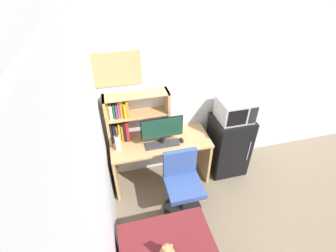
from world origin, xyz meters
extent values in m
cube|color=silver|center=(0.40, 0.02, 1.30)|extent=(6.40, 0.04, 2.60)
cube|color=silver|center=(-1.62, -1.60, 1.30)|extent=(0.04, 4.40, 2.60)
cube|color=tan|center=(-0.88, -0.28, 0.73)|extent=(1.34, 0.56, 0.03)
cube|color=tan|center=(-1.53, -0.28, 0.36)|extent=(0.04, 0.50, 0.71)
cube|color=tan|center=(-0.23, -0.28, 0.36)|extent=(0.04, 0.50, 0.71)
cube|color=tan|center=(-1.53, -0.11, 1.07)|extent=(0.03, 0.23, 0.66)
cube|color=tan|center=(-0.74, -0.11, 1.07)|extent=(0.03, 0.23, 0.66)
cube|color=tan|center=(-1.14, -0.11, 1.39)|extent=(0.82, 0.23, 0.01)
cube|color=tan|center=(-1.14, -0.11, 1.10)|extent=(0.76, 0.23, 0.01)
cube|color=black|center=(-1.50, -0.10, 0.89)|extent=(0.03, 0.17, 0.30)
cube|color=black|center=(-1.46, -0.10, 0.87)|extent=(0.03, 0.18, 0.26)
cube|color=brown|center=(-1.43, -0.09, 0.86)|extent=(0.02, 0.15, 0.23)
cube|color=gold|center=(-1.40, -0.09, 0.88)|extent=(0.02, 0.15, 0.27)
cube|color=orange|center=(-1.36, -0.09, 0.86)|extent=(0.03, 0.16, 0.24)
cube|color=black|center=(-1.33, -0.10, 0.89)|extent=(0.03, 0.18, 0.30)
cube|color=#B21E1E|center=(-1.30, -0.10, 0.89)|extent=(0.04, 0.19, 0.29)
cube|color=gold|center=(-1.50, -0.09, 1.22)|extent=(0.03, 0.14, 0.22)
cube|color=silver|center=(-1.47, -0.10, 1.20)|extent=(0.04, 0.17, 0.19)
cube|color=#197233|center=(-1.43, -0.09, 1.21)|extent=(0.02, 0.14, 0.20)
cube|color=purple|center=(-1.40, -0.09, 1.21)|extent=(0.02, 0.16, 0.20)
cube|color=brown|center=(-1.37, -0.09, 1.22)|extent=(0.03, 0.14, 0.24)
cube|color=orange|center=(-1.33, -0.09, 1.23)|extent=(0.04, 0.15, 0.24)
cube|color=gold|center=(-1.30, -0.10, 1.21)|extent=(0.02, 0.18, 0.20)
cube|color=orange|center=(-1.26, -0.10, 1.23)|extent=(0.03, 0.18, 0.24)
cylinder|color=black|center=(-0.87, -0.34, 0.75)|extent=(0.17, 0.17, 0.02)
cylinder|color=black|center=(-0.87, -0.34, 0.81)|extent=(0.04, 0.04, 0.10)
cube|color=black|center=(-0.87, -0.34, 1.00)|extent=(0.55, 0.01, 0.30)
cube|color=#193D2D|center=(-0.87, -0.34, 1.00)|extent=(0.52, 0.02, 0.27)
cube|color=#333338|center=(-0.87, -0.36, 0.75)|extent=(0.45, 0.14, 0.02)
ellipsoid|color=black|center=(-0.61, -0.35, 0.76)|extent=(0.05, 0.11, 0.03)
cylinder|color=silver|center=(-1.44, -0.32, 0.85)|extent=(0.07, 0.07, 0.22)
cylinder|color=black|center=(-1.44, -0.32, 0.98)|extent=(0.04, 0.04, 0.02)
cube|color=black|center=(0.15, -0.29, 0.47)|extent=(0.53, 0.47, 0.94)
cube|color=black|center=(0.15, -0.53, 0.47)|extent=(0.51, 0.01, 0.90)
cylinder|color=#B2B2B7|center=(0.33, -0.54, 0.52)|extent=(0.01, 0.01, 0.33)
cube|color=#ADADB2|center=(0.15, -0.29, 1.09)|extent=(0.45, 0.39, 0.30)
cube|color=black|center=(0.09, -0.49, 1.09)|extent=(0.27, 0.01, 0.22)
cube|color=black|center=(0.31, -0.49, 1.09)|extent=(0.11, 0.01, 0.24)
cylinder|color=black|center=(-0.73, -0.89, 0.02)|extent=(0.51, 0.51, 0.04)
cylinder|color=black|center=(-0.73, -0.89, 0.24)|extent=(0.04, 0.04, 0.44)
cube|color=#334C8C|center=(-0.73, -0.89, 0.48)|extent=(0.44, 0.44, 0.07)
cube|color=#334C8C|center=(-0.73, -0.69, 0.70)|extent=(0.42, 0.06, 0.37)
sphere|color=#AD7F51|center=(-1.14, -1.68, 0.68)|extent=(0.09, 0.09, 0.09)
sphere|color=#AD7F51|center=(-1.17, -1.68, 0.71)|extent=(0.03, 0.03, 0.03)
sphere|color=#AD7F51|center=(-1.10, -1.68, 0.71)|extent=(0.03, 0.03, 0.03)
cube|color=tan|center=(-1.42, -0.01, 1.70)|extent=(0.76, 0.02, 0.42)
camera|label=1|loc=(-1.40, -2.75, 2.83)|focal=26.03mm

